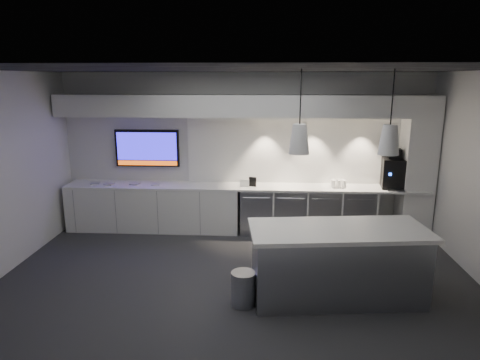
# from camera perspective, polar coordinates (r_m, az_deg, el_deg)

# --- Properties ---
(floor) EXTENTS (7.00, 7.00, 0.00)m
(floor) POSITION_cam_1_polar(r_m,az_deg,el_deg) (6.39, -0.52, -13.48)
(floor) COLOR #2E2F31
(floor) RESTS_ON ground
(ceiling) EXTENTS (7.00, 7.00, 0.00)m
(ceiling) POSITION_cam_1_polar(r_m,az_deg,el_deg) (5.69, -0.58, 14.53)
(ceiling) COLOR black
(ceiling) RESTS_ON wall_back
(wall_back) EXTENTS (7.00, 0.00, 7.00)m
(wall_back) POSITION_cam_1_polar(r_m,az_deg,el_deg) (8.31, 0.61, 3.80)
(wall_back) COLOR silver
(wall_back) RESTS_ON floor
(wall_front) EXTENTS (7.00, 0.00, 7.00)m
(wall_front) POSITION_cam_1_polar(r_m,az_deg,el_deg) (3.49, -3.34, -10.06)
(wall_front) COLOR silver
(wall_front) RESTS_ON floor
(back_counter) EXTENTS (6.80, 0.65, 0.04)m
(back_counter) POSITION_cam_1_polar(r_m,az_deg,el_deg) (8.12, 0.49, -0.90)
(back_counter) COLOR white
(back_counter) RESTS_ON left_base_cabinets
(left_base_cabinets) EXTENTS (3.30, 0.63, 0.86)m
(left_base_cabinets) POSITION_cam_1_polar(r_m,az_deg,el_deg) (8.50, -11.40, -3.65)
(left_base_cabinets) COLOR white
(left_base_cabinets) RESTS_ON floor
(fridge_unit_a) EXTENTS (0.60, 0.61, 0.85)m
(fridge_unit_a) POSITION_cam_1_polar(r_m,az_deg,el_deg) (8.24, 2.23, -3.99)
(fridge_unit_a) COLOR #999CA1
(fridge_unit_a) RESTS_ON floor
(fridge_unit_b) EXTENTS (0.60, 0.61, 0.85)m
(fridge_unit_b) POSITION_cam_1_polar(r_m,az_deg,el_deg) (8.25, 6.62, -4.05)
(fridge_unit_b) COLOR #999CA1
(fridge_unit_b) RESTS_ON floor
(fridge_unit_c) EXTENTS (0.60, 0.61, 0.85)m
(fridge_unit_c) POSITION_cam_1_polar(r_m,az_deg,el_deg) (8.31, 10.97, -4.08)
(fridge_unit_c) COLOR #999CA1
(fridge_unit_c) RESTS_ON floor
(fridge_unit_d) EXTENTS (0.60, 0.61, 0.85)m
(fridge_unit_d) POSITION_cam_1_polar(r_m,az_deg,el_deg) (8.42, 15.23, -4.08)
(fridge_unit_d) COLOR #999CA1
(fridge_unit_d) RESTS_ON floor
(backsplash) EXTENTS (4.60, 0.03, 1.30)m
(backsplash) POSITION_cam_1_polar(r_m,az_deg,el_deg) (8.31, 8.92, 3.99)
(backsplash) COLOR white
(backsplash) RESTS_ON wall_back
(soffit) EXTENTS (6.90, 0.60, 0.40)m
(soffit) POSITION_cam_1_polar(r_m,az_deg,el_deg) (7.91, 0.52, 9.88)
(soffit) COLOR white
(soffit) RESTS_ON wall_back
(column) EXTENTS (0.55, 0.55, 2.60)m
(column) POSITION_cam_1_polar(r_m,az_deg,el_deg) (8.52, 22.55, 1.64)
(column) COLOR white
(column) RESTS_ON floor
(wall_tv) EXTENTS (1.25, 0.07, 0.72)m
(wall_tv) POSITION_cam_1_polar(r_m,az_deg,el_deg) (8.55, -12.27, 4.17)
(wall_tv) COLOR black
(wall_tv) RESTS_ON wall_back
(island) EXTENTS (2.41, 1.24, 0.98)m
(island) POSITION_cam_1_polar(r_m,az_deg,el_deg) (5.94, 12.80, -10.71)
(island) COLOR #999CA1
(island) RESTS_ON floor
(bin) EXTENTS (0.33, 0.33, 0.45)m
(bin) POSITION_cam_1_polar(r_m,az_deg,el_deg) (5.73, 0.46, -14.28)
(bin) COLOR #999CA1
(bin) RESTS_ON floor
(coffee_machine) EXTENTS (0.46, 0.62, 0.73)m
(coffee_machine) POSITION_cam_1_polar(r_m,az_deg,el_deg) (8.41, 19.76, 1.03)
(coffee_machine) COLOR black
(coffee_machine) RESTS_ON back_counter
(sign_black) EXTENTS (0.14, 0.06, 0.18)m
(sign_black) POSITION_cam_1_polar(r_m,az_deg,el_deg) (8.05, 1.70, -0.23)
(sign_black) COLOR black
(sign_black) RESTS_ON back_counter
(sign_white) EXTENTS (0.18, 0.03, 0.14)m
(sign_white) POSITION_cam_1_polar(r_m,az_deg,el_deg) (8.02, 0.58, -0.43)
(sign_white) COLOR white
(sign_white) RESTS_ON back_counter
(cup_cluster) EXTENTS (0.27, 0.17, 0.14)m
(cup_cluster) POSITION_cam_1_polar(r_m,az_deg,el_deg) (8.17, 13.00, -0.49)
(cup_cluster) COLOR white
(cup_cluster) RESTS_ON back_counter
(tray_a) EXTENTS (0.19, 0.19, 0.02)m
(tray_a) POSITION_cam_1_polar(r_m,az_deg,el_deg) (8.70, -18.76, -0.43)
(tray_a) COLOR #A9A9A9
(tray_a) RESTS_ON back_counter
(tray_b) EXTENTS (0.18, 0.18, 0.02)m
(tray_b) POSITION_cam_1_polar(r_m,az_deg,el_deg) (8.56, -17.04, -0.52)
(tray_b) COLOR #A9A9A9
(tray_b) RESTS_ON back_counter
(tray_c) EXTENTS (0.18, 0.18, 0.02)m
(tray_c) POSITION_cam_1_polar(r_m,az_deg,el_deg) (8.46, -13.86, -0.49)
(tray_c) COLOR #A9A9A9
(tray_c) RESTS_ON back_counter
(tray_d) EXTENTS (0.20, 0.20, 0.02)m
(tray_d) POSITION_cam_1_polar(r_m,az_deg,el_deg) (8.33, -11.25, -0.56)
(tray_d) COLOR #A9A9A9
(tray_d) RESTS_ON back_counter
(pendant_left) EXTENTS (0.26, 0.26, 1.07)m
(pendant_left) POSITION_cam_1_polar(r_m,az_deg,el_deg) (5.41, 7.91, 5.48)
(pendant_left) COLOR white
(pendant_left) RESTS_ON ceiling
(pendant_right) EXTENTS (0.26, 0.26, 1.07)m
(pendant_right) POSITION_cam_1_polar(r_m,az_deg,el_deg) (5.61, 19.27, 5.13)
(pendant_right) COLOR white
(pendant_right) RESTS_ON ceiling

